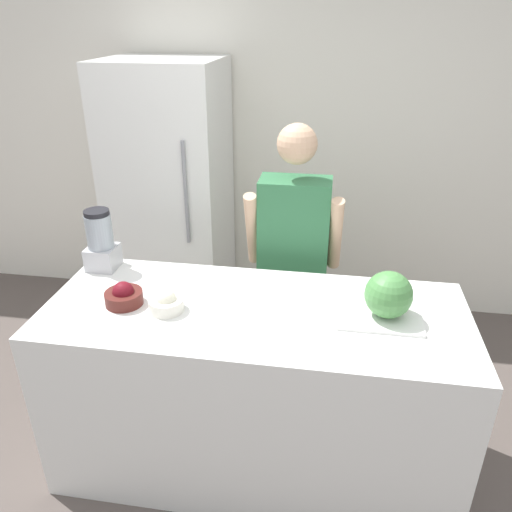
# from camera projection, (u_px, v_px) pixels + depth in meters

# --- Properties ---
(wall_back) EXTENTS (8.00, 0.06, 2.60)m
(wall_back) POSITION_uv_depth(u_px,v_px,m) (292.00, 141.00, 3.63)
(wall_back) COLOR white
(wall_back) RESTS_ON ground_plane
(counter_island) EXTENTS (1.93, 0.78, 0.93)m
(counter_island) POSITION_uv_depth(u_px,v_px,m) (255.00, 388.00, 2.47)
(counter_island) COLOR white
(counter_island) RESTS_ON ground_plane
(refrigerator) EXTENTS (0.76, 0.75, 1.88)m
(refrigerator) POSITION_uv_depth(u_px,v_px,m) (171.00, 200.00, 3.54)
(refrigerator) COLOR white
(refrigerator) RESTS_ON ground_plane
(person) EXTENTS (0.53, 0.26, 1.64)m
(person) POSITION_uv_depth(u_px,v_px,m) (293.00, 263.00, 2.87)
(person) COLOR gray
(person) RESTS_ON ground_plane
(cutting_board) EXTENTS (0.37, 0.27, 0.01)m
(cutting_board) POSITION_uv_depth(u_px,v_px,m) (379.00, 316.00, 2.21)
(cutting_board) COLOR white
(cutting_board) RESTS_ON counter_island
(watermelon) EXTENTS (0.21, 0.21, 0.21)m
(watermelon) POSITION_uv_depth(u_px,v_px,m) (389.00, 295.00, 2.15)
(watermelon) COLOR #4C8C47
(watermelon) RESTS_ON cutting_board
(bowl_cherries) EXTENTS (0.17, 0.17, 0.11)m
(bowl_cherries) POSITION_uv_depth(u_px,v_px,m) (124.00, 296.00, 2.29)
(bowl_cherries) COLOR #511E19
(bowl_cherries) RESTS_ON counter_island
(bowl_cream) EXTENTS (0.16, 0.16, 0.11)m
(bowl_cream) POSITION_uv_depth(u_px,v_px,m) (166.00, 303.00, 2.24)
(bowl_cream) COLOR white
(bowl_cream) RESTS_ON counter_island
(blender) EXTENTS (0.15, 0.15, 0.32)m
(blender) POSITION_uv_depth(u_px,v_px,m) (101.00, 241.00, 2.57)
(blender) COLOR #B7B7BC
(blender) RESTS_ON counter_island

